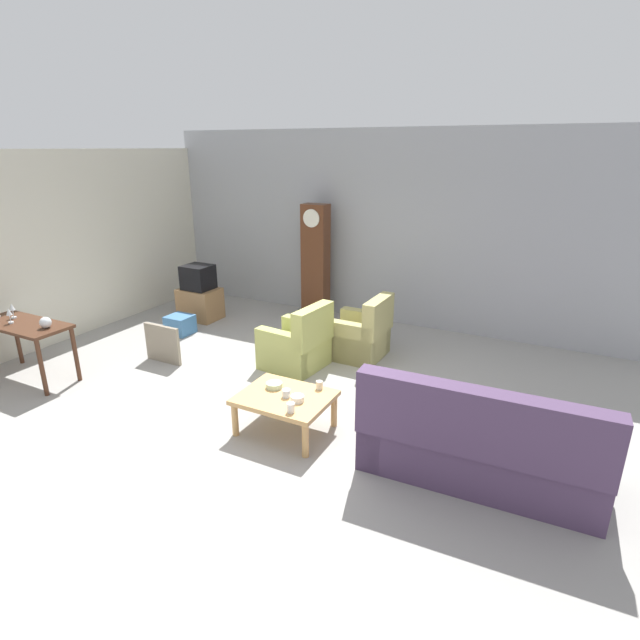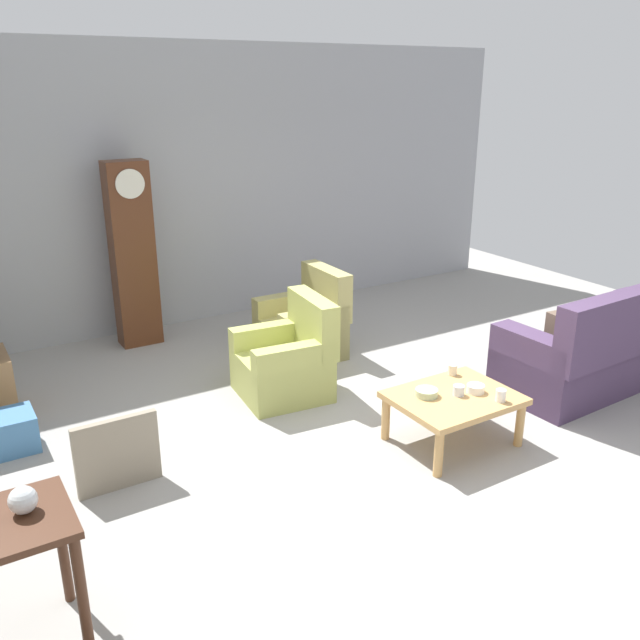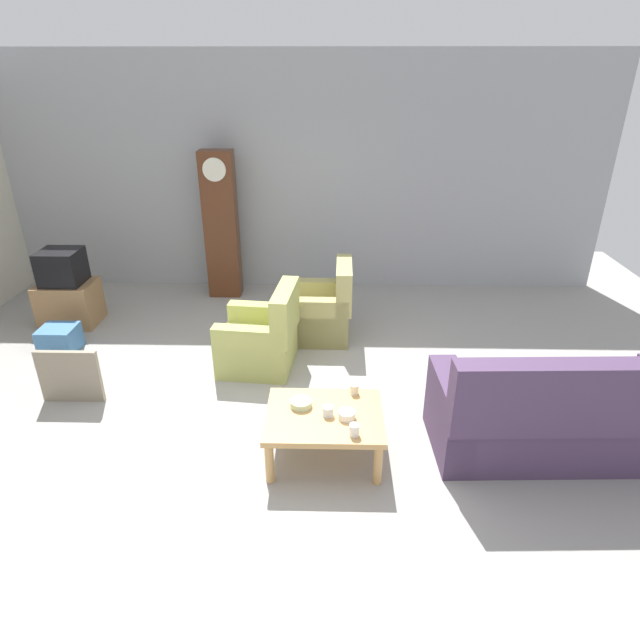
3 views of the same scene
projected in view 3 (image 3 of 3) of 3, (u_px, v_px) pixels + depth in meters
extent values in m
plane|color=#999691|center=(287.00, 428.00, 4.85)|extent=(10.40, 10.40, 0.00)
cube|color=#9EA0A5|center=(304.00, 176.00, 7.40)|extent=(8.40, 0.16, 3.20)
cube|color=#4C3856|center=(557.00, 425.00, 4.53)|extent=(2.13, 0.92, 0.44)
cube|color=#4C3856|center=(590.00, 398.00, 3.98)|extent=(2.11, 0.28, 0.60)
cube|color=#4C3856|center=(449.00, 414.00, 4.47)|extent=(0.27, 0.85, 0.68)
cube|color=#9E8966|center=(621.00, 382.00, 4.41)|extent=(0.37, 0.17, 0.36)
cube|color=brown|center=(506.00, 383.00, 4.40)|extent=(0.37, 0.16, 0.36)
cube|color=tan|center=(257.00, 349.00, 5.79)|extent=(0.83, 0.83, 0.40)
cube|color=tan|center=(285.00, 312.00, 5.55)|extent=(0.26, 0.77, 0.52)
cube|color=tan|center=(263.00, 328.00, 6.01)|extent=(0.77, 0.24, 0.60)
cube|color=tan|center=(250.00, 354.00, 5.48)|extent=(0.77, 0.24, 0.60)
cube|color=tan|center=(317.00, 320.00, 6.44)|extent=(0.77, 0.77, 0.40)
cube|color=tan|center=(344.00, 285.00, 6.23)|extent=(0.19, 0.76, 0.52)
cube|color=tan|center=(318.00, 302.00, 6.67)|extent=(0.76, 0.17, 0.60)
cube|color=tan|center=(316.00, 323.00, 6.13)|extent=(0.76, 0.17, 0.60)
cube|color=tan|center=(324.00, 417.00, 4.35)|extent=(0.96, 0.76, 0.05)
cylinder|color=tan|center=(270.00, 463.00, 4.16)|extent=(0.07, 0.07, 0.37)
cylinder|color=tan|center=(378.00, 464.00, 4.14)|extent=(0.07, 0.07, 0.37)
cylinder|color=tan|center=(277.00, 414.00, 4.74)|extent=(0.07, 0.07, 0.37)
cylinder|color=tan|center=(373.00, 415.00, 4.72)|extent=(0.07, 0.07, 0.37)
cube|color=#562D19|center=(221.00, 226.00, 7.26)|extent=(0.44, 0.28, 2.00)
cylinder|color=silver|center=(214.00, 170.00, 6.79)|extent=(0.30, 0.02, 0.30)
cube|color=#997047|center=(70.00, 303.00, 6.72)|extent=(0.68, 0.52, 0.55)
cube|color=black|center=(62.00, 267.00, 6.51)|extent=(0.48, 0.44, 0.42)
cube|color=gray|center=(70.00, 376.00, 5.14)|extent=(0.60, 0.05, 0.55)
cube|color=teal|center=(60.00, 339.00, 6.09)|extent=(0.39, 0.37, 0.30)
cylinder|color=white|center=(354.00, 430.00, 4.07)|extent=(0.08, 0.08, 0.10)
cylinder|color=silver|center=(328.00, 411.00, 4.30)|extent=(0.09, 0.09, 0.08)
cylinder|color=beige|center=(354.00, 389.00, 4.59)|extent=(0.07, 0.07, 0.09)
cylinder|color=white|center=(347.00, 415.00, 4.28)|extent=(0.14, 0.14, 0.06)
cylinder|color=#B2C69E|center=(301.00, 403.00, 4.42)|extent=(0.18, 0.18, 0.06)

